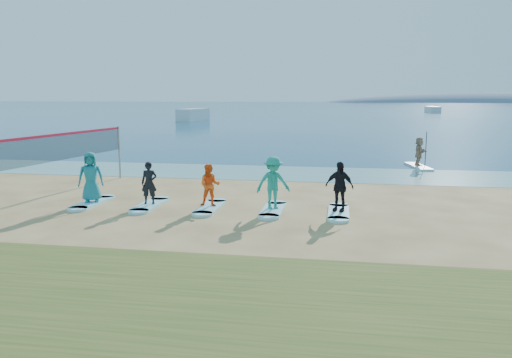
% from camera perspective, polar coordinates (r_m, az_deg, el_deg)
% --- Properties ---
extents(ground, '(600.00, 600.00, 0.00)m').
position_cam_1_polar(ground, '(15.78, -5.58, -5.00)').
color(ground, tan).
rests_on(ground, ground).
extents(shallow_water, '(600.00, 600.00, 0.00)m').
position_cam_1_polar(shallow_water, '(25.86, 0.54, 0.75)').
color(shallow_water, teal).
rests_on(shallow_water, ground).
extents(ocean, '(600.00, 600.00, 0.00)m').
position_cam_1_polar(ocean, '(174.82, 8.47, 8.11)').
color(ocean, navy).
rests_on(ocean, ground).
extents(island_ridge, '(220.00, 56.00, 18.00)m').
position_cam_1_polar(island_ridge, '(327.63, 26.10, 7.86)').
color(island_ridge, slate).
rests_on(island_ridge, ground).
extents(volleyball_net, '(1.17, 9.03, 2.50)m').
position_cam_1_polar(volleyball_net, '(21.17, -21.88, 3.30)').
color(volleyball_net, gray).
rests_on(volleyball_net, ground).
extents(paddleboard, '(1.22, 3.08, 0.12)m').
position_cam_1_polar(paddleboard, '(29.11, 18.05, 1.37)').
color(paddleboard, silver).
rests_on(paddleboard, ground).
extents(paddleboarder, '(0.64, 1.50, 1.56)m').
position_cam_1_polar(paddleboarder, '(29.01, 18.14, 3.01)').
color(paddleboarder, tan).
rests_on(paddleboarder, paddleboard).
extents(boat_offshore_a, '(3.63, 7.55, 1.90)m').
position_cam_1_polar(boat_offshore_a, '(80.78, -7.19, 6.63)').
color(boat_offshore_a, silver).
rests_on(boat_offshore_a, ground).
extents(boat_offshore_b, '(2.73, 6.63, 1.49)m').
position_cam_1_polar(boat_offshore_b, '(123.18, 19.52, 7.13)').
color(boat_offshore_b, silver).
rests_on(boat_offshore_b, ground).
extents(surfboard_0, '(0.70, 2.20, 0.09)m').
position_cam_1_polar(surfboard_0, '(19.36, -18.22, -2.59)').
color(surfboard_0, '#A4EFFE').
rests_on(surfboard_0, ground).
extents(student_0, '(1.05, 0.88, 1.84)m').
position_cam_1_polar(student_0, '(19.19, -18.37, 0.22)').
color(student_0, teal).
rests_on(student_0, surfboard_0).
extents(surfboard_1, '(0.70, 2.20, 0.09)m').
position_cam_1_polar(surfboard_1, '(18.43, -12.03, -2.92)').
color(surfboard_1, '#A4EFFE').
rests_on(surfboard_1, ground).
extents(student_1, '(0.62, 0.47, 1.52)m').
position_cam_1_polar(student_1, '(18.28, -12.12, -0.45)').
color(student_1, black).
rests_on(student_1, surfboard_1).
extents(surfboard_2, '(0.70, 2.20, 0.09)m').
position_cam_1_polar(surfboard_2, '(17.73, -5.26, -3.23)').
color(surfboard_2, '#A4EFFE').
rests_on(surfboard_2, ground).
extents(student_2, '(0.80, 0.66, 1.50)m').
position_cam_1_polar(student_2, '(17.57, -5.30, -0.71)').
color(student_2, '#FF5D1A').
rests_on(student_2, surfboard_2).
extents(surfboard_3, '(0.70, 2.20, 0.09)m').
position_cam_1_polar(surfboard_3, '(17.30, 1.95, -3.52)').
color(surfboard_3, '#A4EFFE').
rests_on(surfboard_3, ground).
extents(student_3, '(1.33, 1.07, 1.81)m').
position_cam_1_polar(student_3, '(17.11, 1.97, -0.43)').
color(student_3, teal).
rests_on(student_3, surfboard_3).
extents(surfboard_4, '(0.70, 2.20, 0.09)m').
position_cam_1_polar(surfboard_4, '(17.15, 9.42, -3.76)').
color(surfboard_4, '#A4EFFE').
rests_on(surfboard_4, ground).
extents(student_4, '(1.07, 0.73, 1.69)m').
position_cam_1_polar(student_4, '(16.97, 9.50, -0.84)').
color(student_4, black).
rests_on(student_4, surfboard_4).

